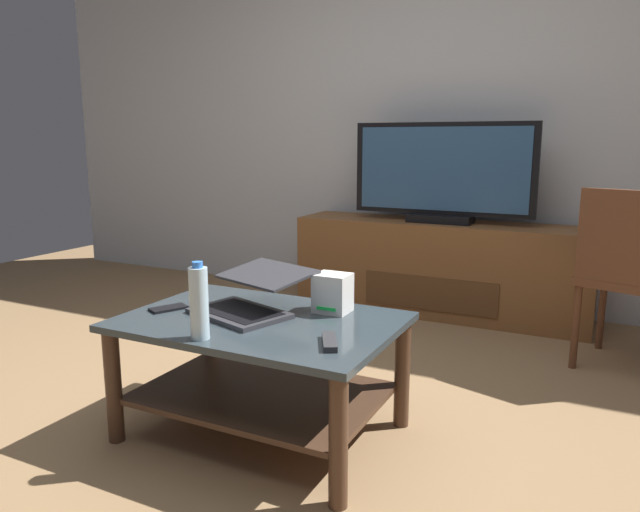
{
  "coord_description": "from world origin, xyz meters",
  "views": [
    {
      "loc": [
        1.14,
        -1.79,
        1.11
      ],
      "look_at": [
        0.0,
        0.5,
        0.61
      ],
      "focal_mm": 33.22,
      "sensor_mm": 36.0,
      "label": 1
    }
  ],
  "objects_px": {
    "laptop": "(251,297)",
    "tv_remote": "(329,342)",
    "television": "(442,175)",
    "dining_chair": "(630,271)",
    "cell_phone": "(168,308)",
    "media_cabinet": "(439,268)",
    "coffee_table": "(261,355)",
    "water_bottle_near": "(199,303)",
    "router_box": "(333,293)"
  },
  "relations": [
    {
      "from": "media_cabinet",
      "to": "dining_chair",
      "type": "distance_m",
      "value": 1.24
    },
    {
      "from": "laptop",
      "to": "tv_remote",
      "type": "distance_m",
      "value": 0.47
    },
    {
      "from": "coffee_table",
      "to": "television",
      "type": "height_order",
      "value": "television"
    },
    {
      "from": "cell_phone",
      "to": "tv_remote",
      "type": "distance_m",
      "value": 0.74
    },
    {
      "from": "television",
      "to": "cell_phone",
      "type": "xyz_separation_m",
      "value": [
        -0.56,
        -1.92,
        -0.43
      ]
    },
    {
      "from": "media_cabinet",
      "to": "router_box",
      "type": "distance_m",
      "value": 1.7
    },
    {
      "from": "dining_chair",
      "to": "router_box",
      "type": "height_order",
      "value": "dining_chair"
    },
    {
      "from": "cell_phone",
      "to": "media_cabinet",
      "type": "bearing_deg",
      "value": 100.55
    },
    {
      "from": "media_cabinet",
      "to": "dining_chair",
      "type": "bearing_deg",
      "value": -28.76
    },
    {
      "from": "television",
      "to": "dining_chair",
      "type": "distance_m",
      "value": 1.27
    },
    {
      "from": "coffee_table",
      "to": "cell_phone",
      "type": "relative_size",
      "value": 7.22
    },
    {
      "from": "television",
      "to": "cell_phone",
      "type": "bearing_deg",
      "value": -106.12
    },
    {
      "from": "router_box",
      "to": "water_bottle_near",
      "type": "distance_m",
      "value": 0.55
    },
    {
      "from": "television",
      "to": "router_box",
      "type": "xyz_separation_m",
      "value": [
        0.03,
        -1.66,
        -0.36
      ]
    },
    {
      "from": "laptop",
      "to": "cell_phone",
      "type": "distance_m",
      "value": 0.34
    },
    {
      "from": "coffee_table",
      "to": "media_cabinet",
      "type": "distance_m",
      "value": 1.89
    },
    {
      "from": "dining_chair",
      "to": "tv_remote",
      "type": "bearing_deg",
      "value": -121.57
    },
    {
      "from": "media_cabinet",
      "to": "cell_phone",
      "type": "bearing_deg",
      "value": -105.94
    },
    {
      "from": "laptop",
      "to": "tv_remote",
      "type": "relative_size",
      "value": 2.97
    },
    {
      "from": "media_cabinet",
      "to": "tv_remote",
      "type": "bearing_deg",
      "value": -84.79
    },
    {
      "from": "cell_phone",
      "to": "dining_chair",
      "type": "bearing_deg",
      "value": 66.35
    },
    {
      "from": "coffee_table",
      "to": "media_cabinet",
      "type": "bearing_deg",
      "value": 84.94
    },
    {
      "from": "coffee_table",
      "to": "television",
      "type": "relative_size",
      "value": 0.89
    },
    {
      "from": "coffee_table",
      "to": "dining_chair",
      "type": "xyz_separation_m",
      "value": [
        1.24,
        1.3,
        0.19
      ]
    },
    {
      "from": "tv_remote",
      "to": "dining_chair",
      "type": "bearing_deg",
      "value": 30.04
    },
    {
      "from": "dining_chair",
      "to": "water_bottle_near",
      "type": "relative_size",
      "value": 3.39
    },
    {
      "from": "laptop",
      "to": "cell_phone",
      "type": "relative_size",
      "value": 3.4
    },
    {
      "from": "coffee_table",
      "to": "television",
      "type": "xyz_separation_m",
      "value": [
        0.17,
        1.86,
        0.58
      ]
    },
    {
      "from": "laptop",
      "to": "tv_remote",
      "type": "xyz_separation_m",
      "value": [
        0.43,
        -0.19,
        -0.05
      ]
    },
    {
      "from": "media_cabinet",
      "to": "cell_phone",
      "type": "height_order",
      "value": "media_cabinet"
    },
    {
      "from": "media_cabinet",
      "to": "coffee_table",
      "type": "bearing_deg",
      "value": -95.06
    },
    {
      "from": "television",
      "to": "laptop",
      "type": "bearing_deg",
      "value": -97.64
    },
    {
      "from": "dining_chair",
      "to": "cell_phone",
      "type": "bearing_deg",
      "value": -140.14
    },
    {
      "from": "coffee_table",
      "to": "water_bottle_near",
      "type": "height_order",
      "value": "water_bottle_near"
    },
    {
      "from": "dining_chair",
      "to": "coffee_table",
      "type": "bearing_deg",
      "value": -133.56
    },
    {
      "from": "coffee_table",
      "to": "cell_phone",
      "type": "xyz_separation_m",
      "value": [
        -0.39,
        -0.06,
        0.15
      ]
    },
    {
      "from": "television",
      "to": "tv_remote",
      "type": "relative_size",
      "value": 7.1
    },
    {
      "from": "coffee_table",
      "to": "tv_remote",
      "type": "xyz_separation_m",
      "value": [
        0.35,
        -0.14,
        0.15
      ]
    },
    {
      "from": "router_box",
      "to": "dining_chair",
      "type": "bearing_deg",
      "value": 46.59
    },
    {
      "from": "media_cabinet",
      "to": "laptop",
      "type": "xyz_separation_m",
      "value": [
        -0.24,
        -1.83,
        0.22
      ]
    },
    {
      "from": "television",
      "to": "tv_remote",
      "type": "bearing_deg",
      "value": -84.74
    },
    {
      "from": "dining_chair",
      "to": "tv_remote",
      "type": "distance_m",
      "value": 1.69
    },
    {
      "from": "television",
      "to": "media_cabinet",
      "type": "bearing_deg",
      "value": 90.0
    },
    {
      "from": "laptop",
      "to": "tv_remote",
      "type": "height_order",
      "value": "laptop"
    },
    {
      "from": "dining_chair",
      "to": "cell_phone",
      "type": "relative_size",
      "value": 6.36
    },
    {
      "from": "router_box",
      "to": "coffee_table",
      "type": "bearing_deg",
      "value": -134.35
    },
    {
      "from": "router_box",
      "to": "cell_phone",
      "type": "height_order",
      "value": "router_box"
    },
    {
      "from": "cell_phone",
      "to": "water_bottle_near",
      "type": "bearing_deg",
      "value": -7.7
    },
    {
      "from": "tv_remote",
      "to": "media_cabinet",
      "type": "bearing_deg",
      "value": 66.82
    },
    {
      "from": "coffee_table",
      "to": "router_box",
      "type": "relative_size",
      "value": 6.75
    }
  ]
}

